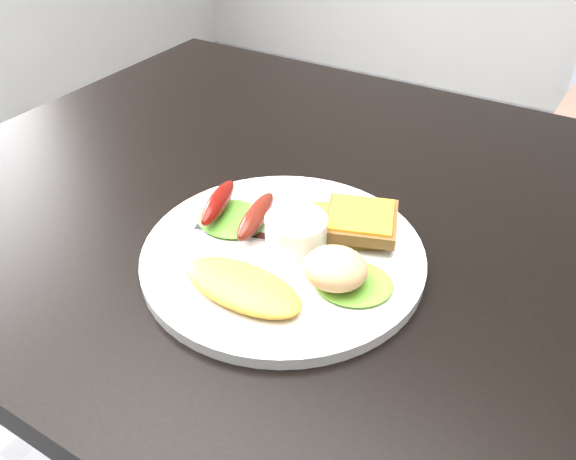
% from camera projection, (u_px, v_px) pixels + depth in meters
% --- Properties ---
extents(dining_table, '(1.20, 0.80, 0.04)m').
position_uv_depth(dining_table, '(380.00, 230.00, 0.67)').
color(dining_table, black).
rests_on(dining_table, ground).
extents(person, '(0.69, 0.56, 1.65)m').
position_uv_depth(person, '(490.00, 42.00, 0.93)').
color(person, navy).
rests_on(person, ground).
extents(plate, '(0.30, 0.30, 0.01)m').
position_uv_depth(plate, '(283.00, 254.00, 0.59)').
color(plate, white).
rests_on(plate, dining_table).
extents(lettuce_left, '(0.10, 0.09, 0.01)m').
position_uv_depth(lettuce_left, '(232.00, 219.00, 0.63)').
color(lettuce_left, '#408324').
rests_on(lettuce_left, plate).
extents(lettuce_right, '(0.10, 0.09, 0.01)m').
position_uv_depth(lettuce_right, '(354.00, 283.00, 0.54)').
color(lettuce_right, '#5C9324').
rests_on(lettuce_right, plate).
extents(omelette, '(0.13, 0.07, 0.02)m').
position_uv_depth(omelette, '(242.00, 286.00, 0.53)').
color(omelette, yellow).
rests_on(omelette, plate).
extents(sausage_a, '(0.05, 0.09, 0.02)m').
position_uv_depth(sausage_a, '(218.00, 202.00, 0.63)').
color(sausage_a, maroon).
rests_on(sausage_a, lettuce_left).
extents(sausage_b, '(0.04, 0.09, 0.02)m').
position_uv_depth(sausage_b, '(256.00, 216.00, 0.61)').
color(sausage_b, maroon).
rests_on(sausage_b, lettuce_left).
extents(ramekin, '(0.07, 0.07, 0.04)m').
position_uv_depth(ramekin, '(296.00, 234.00, 0.58)').
color(ramekin, white).
rests_on(ramekin, plate).
extents(toast_a, '(0.10, 0.10, 0.01)m').
position_uv_depth(toast_a, '(347.00, 225.00, 0.61)').
color(toast_a, olive).
rests_on(toast_a, plate).
extents(toast_b, '(0.10, 0.10, 0.01)m').
position_uv_depth(toast_b, '(361.00, 220.00, 0.60)').
color(toast_b, brown).
rests_on(toast_b, toast_a).
extents(potato_salad, '(0.07, 0.07, 0.03)m').
position_uv_depth(potato_salad, '(335.00, 268.00, 0.53)').
color(potato_salad, beige).
rests_on(potato_salad, lettuce_right).
extents(fork, '(0.14, 0.05, 0.00)m').
position_uv_depth(fork, '(256.00, 236.00, 0.61)').
color(fork, '#ADAFB7').
rests_on(fork, plate).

